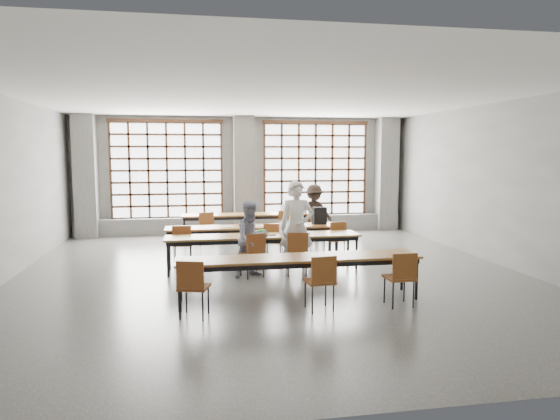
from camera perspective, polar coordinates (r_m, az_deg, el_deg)
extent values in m
plane|color=#474744|center=(10.08, -1.03, -7.32)|extent=(11.00, 11.00, 0.00)
plane|color=silver|center=(9.84, -1.08, 12.88)|extent=(11.00, 11.00, 0.00)
plane|color=#5C5C5A|center=(15.25, -4.26, 4.02)|extent=(10.00, 0.00, 10.00)
plane|color=#5C5C5A|center=(4.48, 9.90, -2.06)|extent=(10.00, 0.00, 10.00)
plane|color=#5C5C5A|center=(11.67, 24.01, 2.72)|extent=(0.00, 11.00, 11.00)
cube|color=#575754|center=(15.20, -21.32, 3.59)|extent=(0.60, 0.55, 3.50)
cube|color=#575754|center=(14.98, -4.15, 3.98)|extent=(0.60, 0.55, 3.50)
cube|color=#575754|center=(16.07, 12.07, 4.02)|extent=(0.60, 0.55, 3.50)
cube|color=white|center=(15.17, -12.77, 4.43)|extent=(3.20, 0.02, 2.80)
cube|color=black|center=(15.09, -12.78, 4.42)|extent=(3.20, 0.05, 2.80)
cube|color=black|center=(15.21, -12.65, -1.04)|extent=(3.32, 0.07, 0.10)
cube|color=black|center=(15.11, -12.92, 9.92)|extent=(3.32, 0.07, 0.10)
cube|color=white|center=(15.61, 4.01, 4.63)|extent=(3.20, 0.02, 2.80)
cube|color=black|center=(15.54, 4.08, 4.62)|extent=(3.20, 0.05, 2.80)
cube|color=black|center=(15.65, 4.04, -0.69)|extent=(3.32, 0.07, 0.10)
cube|color=black|center=(15.56, 4.13, 9.97)|extent=(3.32, 0.07, 0.10)
cube|color=#575754|center=(15.20, -4.14, -1.67)|extent=(9.80, 0.35, 0.50)
cube|color=brown|center=(13.93, -2.98, -0.50)|extent=(4.00, 0.70, 0.04)
cube|color=black|center=(13.94, -2.97, -0.74)|extent=(3.90, 0.64, 0.08)
cylinder|color=black|center=(13.60, -10.88, -2.33)|extent=(0.05, 0.05, 0.69)
cylinder|color=black|center=(14.17, -10.84, -1.97)|extent=(0.05, 0.05, 0.69)
cylinder|color=black|center=(14.06, 4.97, -1.95)|extent=(0.05, 0.05, 0.69)
cylinder|color=black|center=(14.62, 4.39, -1.62)|extent=(0.05, 0.05, 0.69)
cube|color=brown|center=(11.59, -3.12, -1.93)|extent=(4.00, 0.70, 0.04)
cube|color=black|center=(11.60, -3.12, -2.22)|extent=(3.90, 0.64, 0.08)
cylinder|color=black|center=(11.30, -12.67, -4.17)|extent=(0.05, 0.05, 0.69)
cylinder|color=black|center=(11.87, -12.54, -3.66)|extent=(0.05, 0.05, 0.69)
cylinder|color=black|center=(11.75, 6.42, -3.64)|extent=(0.05, 0.05, 0.69)
cylinder|color=black|center=(12.30, 5.66, -3.18)|extent=(0.05, 0.05, 0.69)
cube|color=brown|center=(10.31, -1.93, -2.97)|extent=(4.00, 0.70, 0.04)
cube|color=black|center=(10.32, -1.93, -3.30)|extent=(3.90, 0.64, 0.08)
cylinder|color=black|center=(10.01, -12.69, -5.55)|extent=(0.05, 0.05, 0.69)
cylinder|color=black|center=(10.58, -12.54, -4.90)|extent=(0.05, 0.05, 0.69)
cylinder|color=black|center=(10.54, 8.73, -4.86)|extent=(0.05, 0.05, 0.69)
cylinder|color=black|center=(11.08, 7.77, -4.28)|extent=(0.05, 0.05, 0.69)
cube|color=brown|center=(8.18, 2.21, -5.49)|extent=(4.00, 0.70, 0.04)
cube|color=black|center=(8.19, 2.20, -5.90)|extent=(3.90, 0.64, 0.08)
cylinder|color=black|center=(7.81, -11.42, -8.95)|extent=(0.05, 0.05, 0.69)
cylinder|color=black|center=(8.37, -11.33, -7.90)|extent=(0.05, 0.05, 0.69)
cylinder|color=black|center=(8.60, 15.34, -7.61)|extent=(0.05, 0.05, 0.69)
cylinder|color=black|center=(9.11, 13.77, -6.77)|extent=(0.05, 0.05, 0.69)
cube|color=brown|center=(13.33, -8.67, -2.01)|extent=(0.53, 0.53, 0.04)
cube|color=brown|center=(13.11, -8.40, -1.13)|extent=(0.39, 0.15, 0.40)
cylinder|color=black|center=(13.36, -8.65, -2.97)|extent=(0.02, 0.02, 0.45)
cube|color=brown|center=(13.55, 0.68, -1.80)|extent=(0.50, 0.50, 0.04)
cube|color=brown|center=(13.32, 0.66, -0.94)|extent=(0.40, 0.11, 0.40)
cylinder|color=black|center=(13.59, 0.67, -2.73)|extent=(0.02, 0.02, 0.45)
cube|color=brown|center=(13.72, 3.96, -1.71)|extent=(0.47, 0.47, 0.04)
cube|color=brown|center=(13.50, 4.28, -0.86)|extent=(0.40, 0.08, 0.40)
cylinder|color=black|center=(13.75, 3.96, -2.64)|extent=(0.02, 0.02, 0.45)
cube|color=brown|center=(11.01, -11.08, -3.86)|extent=(0.44, 0.44, 0.04)
cube|color=brown|center=(10.78, -11.17, -2.84)|extent=(0.40, 0.05, 0.40)
cylinder|color=black|center=(11.05, -11.05, -5.00)|extent=(0.02, 0.02, 0.45)
cube|color=brown|center=(11.15, -0.72, -3.61)|extent=(0.52, 0.52, 0.04)
cube|color=brown|center=(10.91, -0.87, -2.60)|extent=(0.39, 0.15, 0.40)
cylinder|color=black|center=(11.19, -0.72, -4.74)|extent=(0.02, 0.02, 0.45)
cube|color=brown|center=(11.45, 6.22, -3.37)|extent=(0.49, 0.49, 0.04)
cube|color=brown|center=(11.24, 6.68, -2.38)|extent=(0.40, 0.10, 0.40)
cylinder|color=black|center=(11.49, 6.20, -4.48)|extent=(0.02, 0.02, 0.45)
cube|color=maroon|center=(9.78, -3.22, -5.05)|extent=(0.53, 0.53, 0.04)
cube|color=maroon|center=(9.56, -2.73, -3.91)|extent=(0.39, 0.15, 0.40)
cylinder|color=black|center=(9.83, -3.21, -6.33)|extent=(0.02, 0.02, 0.45)
cube|color=brown|center=(9.93, 1.97, -4.87)|extent=(0.48, 0.48, 0.04)
cube|color=brown|center=(9.69, 2.04, -3.77)|extent=(0.40, 0.09, 0.40)
cylinder|color=black|center=(9.97, 1.96, -6.14)|extent=(0.02, 0.02, 0.45)
cube|color=brown|center=(7.53, -9.80, -8.67)|extent=(0.52, 0.52, 0.04)
cube|color=brown|center=(7.28, -10.25, -7.33)|extent=(0.39, 0.14, 0.40)
cylinder|color=black|center=(7.59, -9.76, -10.31)|extent=(0.02, 0.02, 0.45)
cube|color=brown|center=(7.76, 4.52, -8.13)|extent=(0.46, 0.46, 0.04)
cube|color=brown|center=(7.52, 5.05, -6.80)|extent=(0.40, 0.07, 0.40)
cylinder|color=black|center=(7.82, 4.50, -9.73)|extent=(0.02, 0.02, 0.45)
cube|color=brown|center=(8.17, 13.46, -7.54)|extent=(0.43, 0.43, 0.04)
cube|color=brown|center=(7.94, 14.09, -6.26)|extent=(0.40, 0.03, 0.40)
cylinder|color=black|center=(8.23, 13.41, -9.06)|extent=(0.02, 0.02, 0.45)
imported|color=white|center=(9.89, 1.92, -2.07)|extent=(0.72, 0.51, 1.87)
imported|color=#181C48|center=(9.78, -3.26, -3.32)|extent=(0.87, 0.77, 1.48)
imported|color=black|center=(13.73, 3.92, -0.33)|extent=(1.03, 0.62, 1.55)
cube|color=#AAAAAF|center=(10.44, 1.02, -2.68)|extent=(0.36, 0.26, 0.02)
cube|color=black|center=(10.43, 1.03, -2.63)|extent=(0.30, 0.18, 0.00)
cube|color=#AAAAAF|center=(10.56, 0.87, -1.92)|extent=(0.36, 0.07, 0.26)
cube|color=#87B2E9|center=(10.55, 0.88, -2.06)|extent=(0.31, 0.05, 0.21)
cube|color=#B5B5BA|center=(14.21, 2.41, -0.24)|extent=(0.41, 0.33, 0.02)
cube|color=black|center=(14.19, 2.41, -0.19)|extent=(0.33, 0.24, 0.00)
cube|color=#B5B5BA|center=(14.33, 2.42, 0.31)|extent=(0.37, 0.15, 0.26)
cube|color=#8EBAF6|center=(14.32, 2.42, 0.20)|extent=(0.31, 0.12, 0.21)
ellipsoid|color=white|center=(10.46, 3.25, -2.63)|extent=(0.11, 0.08, 0.04)
cube|color=#297E2B|center=(10.37, -2.27, -2.56)|extent=(0.27, 0.17, 0.09)
cube|color=black|center=(10.23, -0.85, -2.89)|extent=(0.14, 0.10, 0.01)
cube|color=white|center=(11.58, -6.10, -1.85)|extent=(0.33, 0.27, 0.00)
cube|color=white|center=(11.60, -2.63, -1.81)|extent=(0.31, 0.24, 0.00)
cube|color=black|center=(11.90, 4.52, -0.64)|extent=(0.33, 0.22, 0.40)
ellipsoid|color=white|center=(14.10, 0.63, 0.26)|extent=(0.30, 0.26, 0.29)
cube|color=#AF1521|center=(7.51, -9.81, -8.31)|extent=(0.20, 0.08, 0.06)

